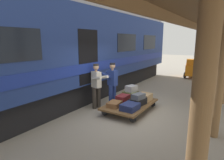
{
  "coord_description": "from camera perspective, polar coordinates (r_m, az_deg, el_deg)",
  "views": [
    {
      "loc": [
        -2.67,
        5.53,
        2.56
      ],
      "look_at": [
        0.97,
        -0.18,
        1.15
      ],
      "focal_mm": 30.61,
      "sensor_mm": 36.0,
      "label": 1
    }
  ],
  "objects": [
    {
      "name": "ground_plane",
      "position": [
        6.65,
        6.35,
        -10.96
      ],
      "size": [
        60.0,
        60.0,
        0.0
      ],
      "primitive_type": "plane",
      "color": "gray"
    },
    {
      "name": "train_car",
      "position": [
        8.21,
        -15.17,
        7.86
      ],
      "size": [
        3.02,
        17.16,
        4.0
      ],
      "color": "navy",
      "rests_on": "ground_plane"
    },
    {
      "name": "luggage_cart",
      "position": [
        7.12,
        5.42,
        -7.24
      ],
      "size": [
        1.36,
        2.19,
        0.29
      ],
      "color": "brown",
      "rests_on": "ground_plane"
    },
    {
      "name": "suitcase_olive_duffel",
      "position": [
        7.71,
        5.47,
        -4.36
      ],
      "size": [
        0.51,
        0.55,
        0.27
      ],
      "primitive_type": "cube",
      "rotation": [
        0.0,
        0.0,
        -0.06
      ],
      "color": "brown",
      "rests_on": "luggage_cart"
    },
    {
      "name": "suitcase_tan_vintage",
      "position": [
        7.47,
        9.65,
        -5.04
      ],
      "size": [
        0.5,
        0.55,
        0.27
      ],
      "primitive_type": "cube",
      "rotation": [
        0.0,
        0.0,
        -0.06
      ],
      "color": "tan",
      "rests_on": "luggage_cart"
    },
    {
      "name": "suitcase_black_hardshell",
      "position": [
        6.95,
        7.7,
        -6.39
      ],
      "size": [
        0.5,
        0.68,
        0.24
      ],
      "primitive_type": "cube",
      "rotation": [
        0.0,
        0.0,
        -0.15
      ],
      "color": "black",
      "rests_on": "luggage_cart"
    },
    {
      "name": "suitcase_navy_fabric",
      "position": [
        6.44,
        5.41,
        -7.95
      ],
      "size": [
        0.51,
        0.62,
        0.21
      ],
      "primitive_type": "cube",
      "rotation": [
        0.0,
        0.0,
        -0.03
      ],
      "color": "navy",
      "rests_on": "luggage_cart"
    },
    {
      "name": "suitcase_maroon_trunk",
      "position": [
        7.21,
        3.28,
        -5.55
      ],
      "size": [
        0.37,
        0.51,
        0.26
      ],
      "primitive_type": "cube",
      "rotation": [
        0.0,
        0.0,
        0.01
      ],
      "color": "maroon",
      "rests_on": "luggage_cart"
    },
    {
      "name": "suitcase_brown_leather",
      "position": [
        6.73,
        0.74,
        -7.21
      ],
      "size": [
        0.46,
        0.57,
        0.17
      ],
      "primitive_type": "cube",
      "rotation": [
        0.0,
        0.0,
        0.12
      ],
      "color": "brown",
      "rests_on": "luggage_cart"
    },
    {
      "name": "suitcase_slate_roller",
      "position": [
        6.84,
        7.91,
        -4.83
      ],
      "size": [
        0.4,
        0.51,
        0.18
      ],
      "primitive_type": "cube",
      "rotation": [
        0.0,
        0.0,
        -0.22
      ],
      "color": "#4C515B",
      "rests_on": "suitcase_black_hardshell"
    },
    {
      "name": "suitcase_gray_aluminum",
      "position": [
        7.65,
        5.84,
        -2.54
      ],
      "size": [
        0.41,
        0.51,
        0.23
      ],
      "primitive_type": "cube",
      "rotation": [
        0.0,
        0.0,
        -0.21
      ],
      "color": "#9EA0A5",
      "rests_on": "suitcase_olive_duffel"
    },
    {
      "name": "porter_in_overalls",
      "position": [
        7.53,
        0.02,
        -0.78
      ],
      "size": [
        0.71,
        0.5,
        1.7
      ],
      "color": "navy",
      "rests_on": "ground_plane"
    },
    {
      "name": "porter_by_door",
      "position": [
        7.21,
        -4.61,
        -1.38
      ],
      "size": [
        0.73,
        0.55,
        1.7
      ],
      "color": "#332D28",
      "rests_on": "ground_plane"
    },
    {
      "name": "baggage_tug",
      "position": [
        14.51,
        23.25,
        3.13
      ],
      "size": [
        1.37,
        1.86,
        1.3
      ],
      "color": "orange",
      "rests_on": "ground_plane"
    }
  ]
}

